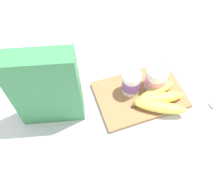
{
  "coord_description": "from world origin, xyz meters",
  "views": [
    {
      "loc": [
        -0.25,
        -0.41,
        0.72
      ],
      "look_at": [
        -0.1,
        0.0,
        0.07
      ],
      "focal_mm": 39.21,
      "sensor_mm": 36.0,
      "label": 1
    }
  ],
  "objects_px": {
    "cutting_board": "(140,95)",
    "yogurt_cup_front": "(131,83)",
    "cereal_box": "(46,90)",
    "yogurt_cup_back": "(156,78)",
    "spoon": "(210,97)",
    "banana_bunch": "(158,100)"
  },
  "relations": [
    {
      "from": "spoon",
      "to": "banana_bunch",
      "type": "bearing_deg",
      "value": 169.24
    },
    {
      "from": "yogurt_cup_front",
      "to": "spoon",
      "type": "xyz_separation_m",
      "value": [
        0.26,
        -0.11,
        -0.05
      ]
    },
    {
      "from": "cutting_board",
      "to": "cereal_box",
      "type": "xyz_separation_m",
      "value": [
        -0.29,
        0.03,
        0.14
      ]
    },
    {
      "from": "cutting_board",
      "to": "yogurt_cup_front",
      "type": "relative_size",
      "value": 3.36
    },
    {
      "from": "yogurt_cup_back",
      "to": "banana_bunch",
      "type": "bearing_deg",
      "value": -106.0
    },
    {
      "from": "cutting_board",
      "to": "spoon",
      "type": "distance_m",
      "value": 0.25
    },
    {
      "from": "yogurt_cup_front",
      "to": "spoon",
      "type": "bearing_deg",
      "value": -23.95
    },
    {
      "from": "spoon",
      "to": "cereal_box",
      "type": "bearing_deg",
      "value": 167.36
    },
    {
      "from": "cereal_box",
      "to": "banana_bunch",
      "type": "distance_m",
      "value": 0.36
    },
    {
      "from": "yogurt_cup_front",
      "to": "banana_bunch",
      "type": "relative_size",
      "value": 0.5
    },
    {
      "from": "yogurt_cup_front",
      "to": "banana_bunch",
      "type": "height_order",
      "value": "yogurt_cup_front"
    },
    {
      "from": "cutting_board",
      "to": "banana_bunch",
      "type": "xyz_separation_m",
      "value": [
        0.04,
        -0.06,
        0.03
      ]
    },
    {
      "from": "cutting_board",
      "to": "spoon",
      "type": "height_order",
      "value": "cutting_board"
    },
    {
      "from": "yogurt_cup_back",
      "to": "spoon",
      "type": "distance_m",
      "value": 0.21
    },
    {
      "from": "cereal_box",
      "to": "yogurt_cup_back",
      "type": "relative_size",
      "value": 3.23
    },
    {
      "from": "yogurt_cup_front",
      "to": "yogurt_cup_back",
      "type": "bearing_deg",
      "value": -6.3
    },
    {
      "from": "cereal_box",
      "to": "yogurt_cup_front",
      "type": "xyz_separation_m",
      "value": [
        0.27,
        -0.0,
        -0.08
      ]
    },
    {
      "from": "yogurt_cup_back",
      "to": "spoon",
      "type": "xyz_separation_m",
      "value": [
        0.17,
        -0.1,
        -0.05
      ]
    },
    {
      "from": "yogurt_cup_front",
      "to": "spoon",
      "type": "relative_size",
      "value": 0.67
    },
    {
      "from": "spoon",
      "to": "cutting_board",
      "type": "bearing_deg",
      "value": 158.28
    },
    {
      "from": "yogurt_cup_front",
      "to": "yogurt_cup_back",
      "type": "height_order",
      "value": "same"
    },
    {
      "from": "yogurt_cup_back",
      "to": "spoon",
      "type": "bearing_deg",
      "value": -31.69
    }
  ]
}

